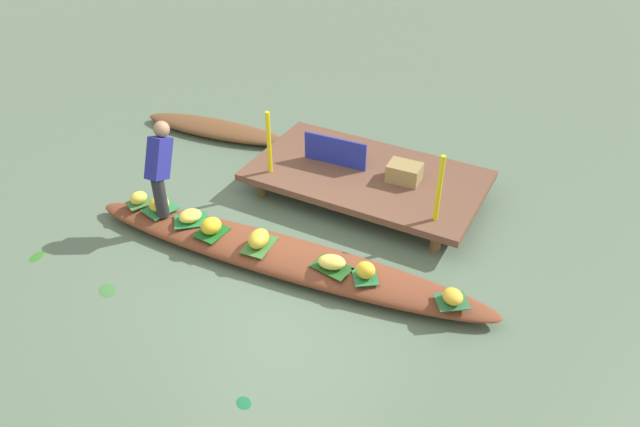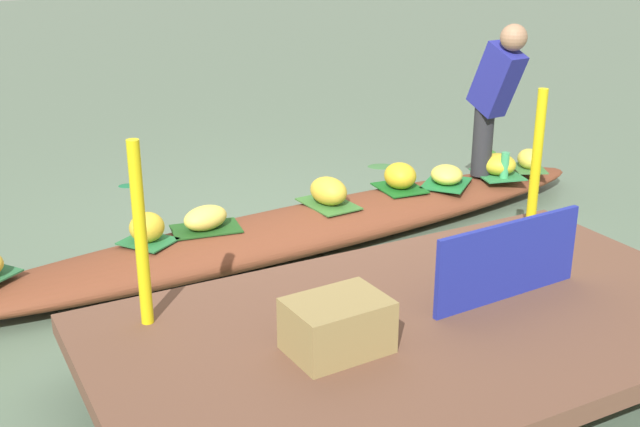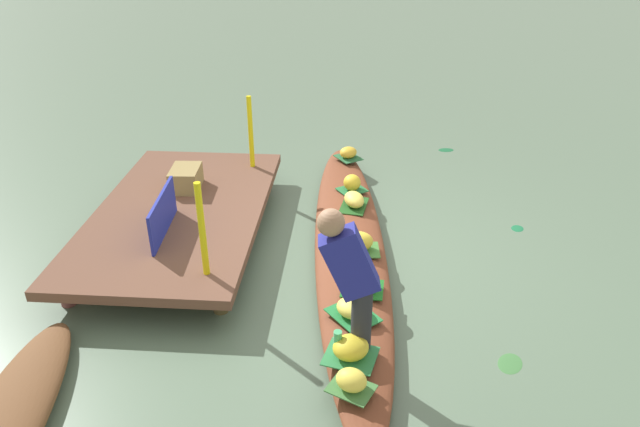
{
  "view_description": "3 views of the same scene",
  "coord_description": "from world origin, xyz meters",
  "px_view_note": "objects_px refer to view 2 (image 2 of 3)",
  "views": [
    {
      "loc": [
        3.06,
        -4.73,
        4.78
      ],
      "look_at": [
        0.28,
        0.48,
        0.54
      ],
      "focal_mm": 33.9,
      "sensor_mm": 36.0,
      "label": 1
    },
    {
      "loc": [
        2.34,
        4.67,
        2.18
      ],
      "look_at": [
        -0.02,
        0.24,
        0.32
      ],
      "focal_mm": 44.63,
      "sensor_mm": 36.0,
      "label": 2
    },
    {
      "loc": [
        -5.25,
        -0.07,
        3.36
      ],
      "look_at": [
        0.34,
        0.33,
        0.32
      ],
      "focal_mm": 32.98,
      "sensor_mm": 36.0,
      "label": 3
    }
  ],
  "objects_px": {
    "banana_bunch_0": "(205,218)",
    "banana_bunch_7": "(498,164)",
    "banana_bunch_6": "(329,191)",
    "banana_bunch_3": "(529,159)",
    "banana_bunch_2": "(147,227)",
    "banana_bunch_1": "(400,176)",
    "water_bottle": "(505,166)",
    "produce_crate": "(337,325)",
    "vendor_person": "(495,91)",
    "vendor_boat": "(302,229)",
    "market_banner": "(508,260)",
    "banana_bunch_5": "(447,175)"
  },
  "relations": [
    {
      "from": "water_bottle",
      "to": "banana_bunch_1",
      "type": "bearing_deg",
      "value": -12.02
    },
    {
      "from": "banana_bunch_6",
      "to": "market_banner",
      "type": "bearing_deg",
      "value": 89.18
    },
    {
      "from": "banana_bunch_2",
      "to": "banana_bunch_3",
      "type": "distance_m",
      "value": 3.24
    },
    {
      "from": "banana_bunch_2",
      "to": "banana_bunch_7",
      "type": "relative_size",
      "value": 0.8
    },
    {
      "from": "produce_crate",
      "to": "market_banner",
      "type": "bearing_deg",
      "value": -176.71
    },
    {
      "from": "banana_bunch_7",
      "to": "vendor_person",
      "type": "distance_m",
      "value": 0.61
    },
    {
      "from": "banana_bunch_6",
      "to": "banana_bunch_0",
      "type": "bearing_deg",
      "value": 2.96
    },
    {
      "from": "banana_bunch_2",
      "to": "banana_bunch_3",
      "type": "bearing_deg",
      "value": -178.68
    },
    {
      "from": "banana_bunch_0",
      "to": "vendor_boat",
      "type": "bearing_deg",
      "value": 177.7
    },
    {
      "from": "vendor_boat",
      "to": "banana_bunch_0",
      "type": "distance_m",
      "value": 0.73
    },
    {
      "from": "vendor_boat",
      "to": "vendor_person",
      "type": "height_order",
      "value": "vendor_person"
    },
    {
      "from": "banana_bunch_2",
      "to": "banana_bunch_6",
      "type": "relative_size",
      "value": 0.7
    },
    {
      "from": "water_bottle",
      "to": "banana_bunch_6",
      "type": "bearing_deg",
      "value": -4.65
    },
    {
      "from": "produce_crate",
      "to": "banana_bunch_0",
      "type": "bearing_deg",
      "value": -92.79
    },
    {
      "from": "vendor_boat",
      "to": "banana_bunch_7",
      "type": "relative_size",
      "value": 18.81
    },
    {
      "from": "banana_bunch_1",
      "to": "produce_crate",
      "type": "xyz_separation_m",
      "value": [
        1.71,
        2.07,
        0.13
      ]
    },
    {
      "from": "banana_bunch_1",
      "to": "banana_bunch_3",
      "type": "bearing_deg",
      "value": 176.77
    },
    {
      "from": "banana_bunch_2",
      "to": "market_banner",
      "type": "bearing_deg",
      "value": 125.54
    },
    {
      "from": "banana_bunch_5",
      "to": "banana_bunch_1",
      "type": "bearing_deg",
      "value": -11.15
    },
    {
      "from": "banana_bunch_2",
      "to": "banana_bunch_5",
      "type": "height_order",
      "value": "banana_bunch_2"
    },
    {
      "from": "vendor_boat",
      "to": "produce_crate",
      "type": "relative_size",
      "value": 12.01
    },
    {
      "from": "vendor_person",
      "to": "banana_bunch_6",
      "type": "bearing_deg",
      "value": -1.71
    },
    {
      "from": "banana_bunch_1",
      "to": "banana_bunch_6",
      "type": "height_order",
      "value": "same"
    },
    {
      "from": "banana_bunch_7",
      "to": "produce_crate",
      "type": "bearing_deg",
      "value": 37.42
    },
    {
      "from": "banana_bunch_0",
      "to": "banana_bunch_7",
      "type": "height_order",
      "value": "banana_bunch_7"
    },
    {
      "from": "vendor_person",
      "to": "produce_crate",
      "type": "bearing_deg",
      "value": 38.33
    },
    {
      "from": "vendor_person",
      "to": "water_bottle",
      "type": "bearing_deg",
      "value": 136.95
    },
    {
      "from": "banana_bunch_2",
      "to": "banana_bunch_6",
      "type": "xyz_separation_m",
      "value": [
        -1.36,
        -0.08,
        0.0
      ]
    },
    {
      "from": "water_bottle",
      "to": "produce_crate",
      "type": "height_order",
      "value": "produce_crate"
    },
    {
      "from": "vendor_boat",
      "to": "banana_bunch_6",
      "type": "distance_m",
      "value": 0.35
    },
    {
      "from": "banana_bunch_1",
      "to": "water_bottle",
      "type": "xyz_separation_m",
      "value": [
        -0.86,
        0.18,
        0.01
      ]
    },
    {
      "from": "banana_bunch_6",
      "to": "water_bottle",
      "type": "xyz_separation_m",
      "value": [
        -1.52,
        0.12,
        0.01
      ]
    },
    {
      "from": "banana_bunch_0",
      "to": "banana_bunch_7",
      "type": "distance_m",
      "value": 2.5
    },
    {
      "from": "produce_crate",
      "to": "banana_bunch_2",
      "type": "bearing_deg",
      "value": -80.86
    },
    {
      "from": "banana_bunch_6",
      "to": "banana_bunch_7",
      "type": "relative_size",
      "value": 1.14
    },
    {
      "from": "banana_bunch_7",
      "to": "banana_bunch_2",
      "type": "bearing_deg",
      "value": 1.2
    },
    {
      "from": "vendor_boat",
      "to": "banana_bunch_5",
      "type": "distance_m",
      "value": 1.31
    },
    {
      "from": "banana_bunch_3",
      "to": "vendor_person",
      "type": "bearing_deg",
      "value": 4.4
    },
    {
      "from": "banana_bunch_5",
      "to": "banana_bunch_3",
      "type": "bearing_deg",
      "value": -179.57
    },
    {
      "from": "banana_bunch_3",
      "to": "banana_bunch_2",
      "type": "bearing_deg",
      "value": 1.32
    },
    {
      "from": "banana_bunch_6",
      "to": "market_banner",
      "type": "xyz_separation_m",
      "value": [
        0.03,
        1.95,
        0.22
      ]
    },
    {
      "from": "market_banner",
      "to": "banana_bunch_3",
      "type": "bearing_deg",
      "value": -137.99
    },
    {
      "from": "banana_bunch_3",
      "to": "banana_bunch_5",
      "type": "relative_size",
      "value": 0.77
    },
    {
      "from": "banana_bunch_7",
      "to": "produce_crate",
      "type": "relative_size",
      "value": 0.64
    },
    {
      "from": "banana_bunch_7",
      "to": "produce_crate",
      "type": "distance_m",
      "value": 3.27
    },
    {
      "from": "banana_bunch_0",
      "to": "banana_bunch_5",
      "type": "height_order",
      "value": "banana_bunch_0"
    },
    {
      "from": "vendor_person",
      "to": "market_banner",
      "type": "xyz_separation_m",
      "value": [
        1.46,
        1.9,
        -0.37
      ]
    },
    {
      "from": "banana_bunch_7",
      "to": "market_banner",
      "type": "distance_m",
      "value": 2.5
    },
    {
      "from": "banana_bunch_3",
      "to": "market_banner",
      "type": "height_order",
      "value": "market_banner"
    },
    {
      "from": "banana_bunch_0",
      "to": "banana_bunch_6",
      "type": "height_order",
      "value": "banana_bunch_6"
    }
  ]
}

